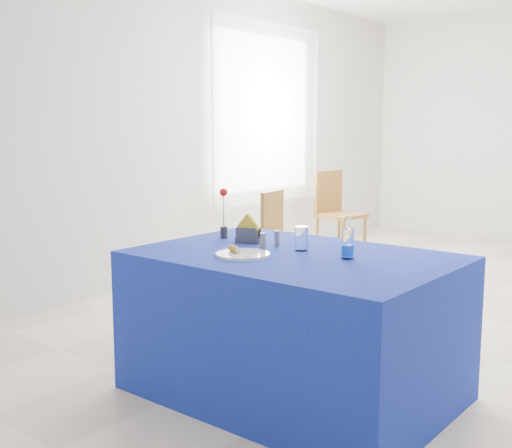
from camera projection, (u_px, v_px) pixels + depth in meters
The scene contains 15 objects.
floor at pixel (454, 315), 4.86m from camera, with size 7.00×7.00×0.00m, color beige.
room_shell at pixel (465, 79), 4.60m from camera, with size 7.00×7.00×7.00m.
window_pane at pixel (264, 113), 6.78m from camera, with size 0.04×1.50×1.60m, color white.
curtain at pixel (269, 113), 6.73m from camera, with size 0.04×1.75×1.85m, color white.
plate at pixel (243, 254), 3.26m from camera, with size 0.28×0.28×0.01m, color silver.
drinking_glass at pixel (301, 238), 3.39m from camera, with size 0.07×0.07×0.13m, color white.
salt_shaker at pixel (277, 238), 3.53m from camera, with size 0.03×0.03×0.09m, color slate.
pepper_shaker at pixel (263, 241), 3.45m from camera, with size 0.03×0.03×0.09m, color slate.
blue_table at pixel (293, 325), 3.37m from camera, with size 1.60×1.10×0.76m.
water_bottle at pixel (348, 244), 3.19m from camera, with size 0.06×0.06×0.21m.
napkin_holder at pixel (248, 234), 3.62m from camera, with size 0.16×0.10×0.17m.
rose_vase at pixel (224, 214), 3.76m from camera, with size 0.05×0.05×0.30m.
chair_win_a at pixel (282, 232), 5.66m from camera, with size 0.44×0.44×0.85m.
chair_win_b at pixel (335, 208), 6.94m from camera, with size 0.48×0.48×0.94m.
banana_pieces at pixel (234, 249), 3.28m from camera, with size 0.09×0.07×0.03m.
Camera 1 is at (1.79, -4.60, 1.41)m, focal length 45.00 mm.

